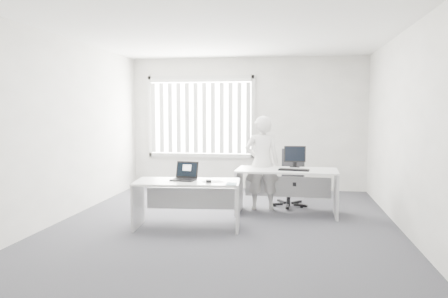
% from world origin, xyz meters
% --- Properties ---
extents(ground, '(6.00, 6.00, 0.00)m').
position_xyz_m(ground, '(0.00, 0.00, 0.00)').
color(ground, '#49494F').
rests_on(ground, ground).
extents(wall_back, '(5.00, 0.02, 2.80)m').
position_xyz_m(wall_back, '(0.00, 3.00, 1.40)').
color(wall_back, silver).
rests_on(wall_back, ground).
extents(wall_front, '(5.00, 0.02, 2.80)m').
position_xyz_m(wall_front, '(0.00, -3.00, 1.40)').
color(wall_front, silver).
rests_on(wall_front, ground).
extents(wall_left, '(0.02, 6.00, 2.80)m').
position_xyz_m(wall_left, '(-2.50, 0.00, 1.40)').
color(wall_left, silver).
rests_on(wall_left, ground).
extents(wall_right, '(0.02, 6.00, 2.80)m').
position_xyz_m(wall_right, '(2.50, 0.00, 1.40)').
color(wall_right, silver).
rests_on(wall_right, ground).
extents(ceiling, '(5.00, 6.00, 0.02)m').
position_xyz_m(ceiling, '(0.00, 0.00, 2.80)').
color(ceiling, silver).
rests_on(ceiling, wall_back).
extents(window, '(2.32, 0.06, 1.76)m').
position_xyz_m(window, '(-1.00, 2.96, 1.55)').
color(window, beige).
rests_on(window, wall_back).
extents(blinds, '(2.20, 0.10, 1.50)m').
position_xyz_m(blinds, '(-1.00, 2.90, 1.52)').
color(blinds, silver).
rests_on(blinds, wall_back).
extents(desk_near, '(1.54, 0.83, 0.68)m').
position_xyz_m(desk_near, '(-0.51, -0.28, 0.49)').
color(desk_near, silver).
rests_on(desk_near, ground).
extents(desk_far, '(1.63, 0.80, 0.73)m').
position_xyz_m(desk_far, '(0.88, 0.77, 0.53)').
color(desk_far, silver).
rests_on(desk_far, ground).
extents(office_chair, '(0.73, 0.73, 1.00)m').
position_xyz_m(office_chair, '(0.93, 1.42, 0.31)').
color(office_chair, black).
rests_on(office_chair, ground).
extents(person, '(0.64, 0.48, 1.59)m').
position_xyz_m(person, '(0.46, 1.06, 0.80)').
color(person, silver).
rests_on(person, ground).
extents(laptop, '(0.38, 0.34, 0.26)m').
position_xyz_m(laptop, '(-0.57, -0.25, 0.81)').
color(laptop, black).
rests_on(laptop, desk_near).
extents(paper_sheet, '(0.33, 0.29, 0.00)m').
position_xyz_m(paper_sheet, '(-0.14, -0.29, 0.68)').
color(paper_sheet, white).
rests_on(paper_sheet, desk_near).
extents(mouse, '(0.10, 0.13, 0.05)m').
position_xyz_m(mouse, '(-0.18, -0.35, 0.70)').
color(mouse, '#BCBCBE').
rests_on(mouse, paper_sheet).
extents(booklet, '(0.15, 0.20, 0.01)m').
position_xyz_m(booklet, '(0.15, -0.46, 0.68)').
color(booklet, white).
rests_on(booklet, desk_near).
extents(keyboard, '(0.50, 0.23, 0.02)m').
position_xyz_m(keyboard, '(1.00, 0.64, 0.74)').
color(keyboard, black).
rests_on(keyboard, desk_far).
extents(monitor, '(0.36, 0.12, 0.36)m').
position_xyz_m(monitor, '(1.01, 1.07, 0.91)').
color(monitor, black).
rests_on(monitor, desk_far).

